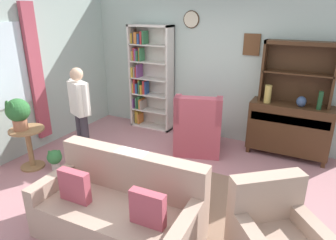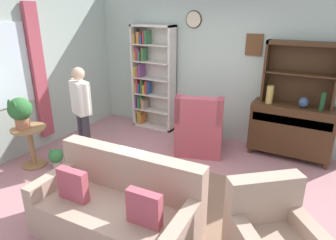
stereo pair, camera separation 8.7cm
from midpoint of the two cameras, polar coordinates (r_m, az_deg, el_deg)
name	(u,v)px [view 1 (the left image)]	position (r m, az deg, el deg)	size (l,w,h in m)	color
ground_plane	(155,185)	(4.44, -2.97, -12.28)	(5.40, 4.60, 0.02)	#B27A7F
wall_back	(211,64)	(5.75, 7.77, 10.43)	(5.00, 0.09, 2.80)	#ADC1B7
wall_left	(19,73)	(5.54, -26.86, 7.97)	(0.16, 4.20, 2.80)	#ADC1B7
area_rug	(157,199)	(4.14, -2.68, -14.81)	(2.49, 2.02, 0.01)	#846651
bookshelf	(148,78)	(6.21, -4.20, 8.03)	(0.90, 0.30, 2.10)	silver
sideboard	(289,128)	(5.41, 21.55, -1.38)	(1.30, 0.45, 0.92)	#422816
sideboard_hutch	(299,64)	(5.25, 23.20, 9.73)	(1.10, 0.26, 1.00)	#422816
vase_tall	(268,94)	(5.21, 18.00, 4.74)	(0.11, 0.11, 0.29)	tan
vase_round	(301,102)	(5.19, 23.58, 3.23)	(0.15, 0.15, 0.17)	#33476B
bottle_wine	(320,100)	(5.14, 26.51, 3.34)	(0.07, 0.07, 0.29)	#194223
couch_floral	(120,210)	(3.48, -9.81, -16.57)	(1.83, 0.92, 0.90)	tan
wingback_chair	(198,131)	(5.24, 5.27, -2.14)	(0.98, 1.00, 1.05)	#B74C5B
plant_stand	(29,144)	(5.19, -25.35, -4.12)	(0.52, 0.52, 0.66)	#997047
potted_plant_large	(18,112)	(5.02, -27.12, 1.37)	(0.35, 0.35, 0.49)	#AD6B4C
potted_plant_small	(55,158)	(5.09, -21.23, -6.76)	(0.23, 0.23, 0.32)	beige
person_reading	(80,109)	(4.92, -16.84, 2.02)	(0.51, 0.31, 1.56)	#38333D
coffee_table	(162,174)	(4.00, -1.76, -10.18)	(0.80, 0.50, 0.42)	#422816
book_stack	(161,163)	(4.04, -1.90, -8.16)	(0.21, 0.13, 0.07)	#723F7F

